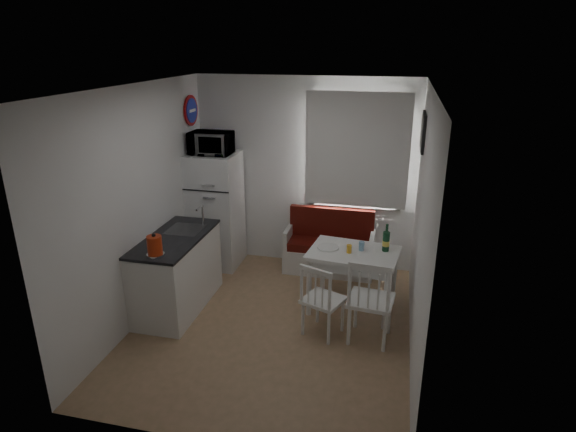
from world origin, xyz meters
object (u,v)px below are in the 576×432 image
chair_right (371,294)px  wine_bottle (386,238)px  fridge (216,210)px  kitchen_counter (177,272)px  kettle (155,245)px  bench (329,251)px  microwave (211,143)px  chair_left (322,294)px  dining_table (353,258)px

chair_right → wine_bottle: wine_bottle is taller
fridge → wine_bottle: size_ratio=4.93×
kitchen_counter → kettle: kitchen_counter is taller
bench → microwave: 2.16m
wine_bottle → kettle: bearing=-155.9°
bench → chair_left: bearing=-84.2°
kitchen_counter → wine_bottle: 2.46m
bench → fridge: fridge is taller
chair_right → fridge: bearing=151.9°
kitchen_counter → microwave: (0.02, 1.19, 1.30)m
chair_left → kitchen_counter: bearing=-166.9°
chair_left → kettle: (-1.72, -0.28, 0.50)m
dining_table → kitchen_counter: bearing=-162.1°
kitchen_counter → bench: kitchen_counter is taller
dining_table → microwave: 2.41m
chair_right → dining_table: bearing=116.4°
dining_table → chair_right: (0.25, -0.67, -0.07)m
chair_left → microwave: 2.58m
kitchen_counter → chair_right: size_ratio=2.54×
bench → chair_right: bearing=-67.8°
fridge → microwave: microwave is taller
chair_right → kettle: bearing=-167.3°
dining_table → fridge: 2.17m
fridge → kettle: 1.79m
dining_table → chair_left: 0.72m
chair_left → wine_bottle: bearing=73.0°
chair_right → kettle: (-2.22, -0.27, 0.43)m
chair_right → fridge: fridge is taller
kettle → bench: bearing=50.5°
chair_left → chair_right: 0.51m
chair_right → fridge: size_ratio=0.32×
fridge → wine_bottle: bearing=-17.6°
kitchen_counter → dining_table: (2.02, 0.40, 0.21)m
chair_right → microwave: bearing=152.8°
kitchen_counter → fridge: fridge is taller
chair_left → wine_bottle: size_ratio=1.56×
fridge → wine_bottle: 2.47m
fridge → microwave: 0.95m
chair_right → microwave: 2.92m
bench → dining_table: size_ratio=1.13×
microwave → fridge: bearing=90.0°
kitchen_counter → chair_left: kitchen_counter is taller
chair_right → chair_left: bearing=-175.6°
microwave → wine_bottle: (2.35, -0.69, -0.84)m
kitchen_counter → fridge: size_ratio=0.82×
bench → dining_table: 1.11m
kitchen_counter → bench: bearing=40.1°
kitchen_counter → microwave: microwave is taller
chair_left → chair_right: (0.50, -0.01, 0.08)m
kettle → wine_bottle: (2.32, 1.04, -0.11)m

